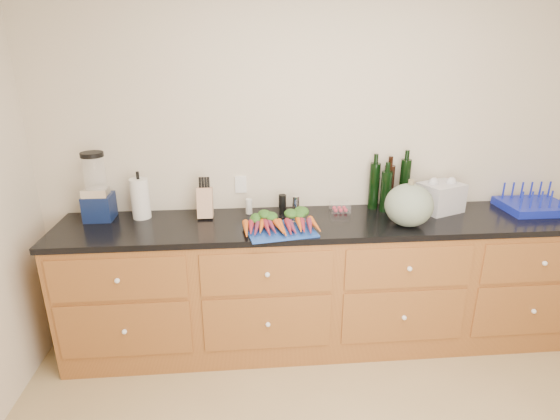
{
  "coord_description": "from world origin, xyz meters",
  "views": [
    {
      "loc": [
        -0.58,
        -1.41,
        2.0
      ],
      "look_at": [
        -0.35,
        1.2,
        1.06
      ],
      "focal_mm": 28.0,
      "sensor_mm": 36.0,
      "label": 1
    }
  ],
  "objects": [
    {
      "name": "bottles",
      "position": [
        0.45,
        1.51,
        1.1
      ],
      "size": [
        0.3,
        0.15,
        0.36
      ],
      "color": "black",
      "rests_on": "countertop"
    },
    {
      "name": "grinder_salt",
      "position": [
        -0.55,
        1.48,
        0.99
      ],
      "size": [
        0.05,
        0.05,
        0.11
      ],
      "primitive_type": "cylinder",
      "color": "silver",
      "rests_on": "countertop"
    },
    {
      "name": "dish_rack",
      "position": [
        1.49,
        1.38,
        0.98
      ],
      "size": [
        0.44,
        0.35,
        0.18
      ],
      "color": "#1220A5",
      "rests_on": "countertop"
    },
    {
      "name": "cutting_board",
      "position": [
        -0.36,
        1.14,
        0.95
      ],
      "size": [
        0.47,
        0.39,
        0.01
      ],
      "primitive_type": "cube",
      "rotation": [
        0.0,
        0.0,
        0.17
      ],
      "color": "#1D46AA",
      "rests_on": "countertop"
    },
    {
      "name": "wall_back",
      "position": [
        0.0,
        1.62,
        1.3
      ],
      "size": [
        4.1,
        0.05,
        2.6
      ],
      "primitive_type": "cube",
      "color": "beige",
      "rests_on": "ground"
    },
    {
      "name": "cabinets",
      "position": [
        0.0,
        1.3,
        0.45
      ],
      "size": [
        3.6,
        0.64,
        0.9
      ],
      "color": "brown",
      "rests_on": "ground"
    },
    {
      "name": "knife_block",
      "position": [
        -0.84,
        1.44,
        1.04
      ],
      "size": [
        0.1,
        0.1,
        0.21
      ],
      "primitive_type": "cube",
      "color": "tan",
      "rests_on": "countertop"
    },
    {
      "name": "canister_chrome",
      "position": [
        -0.22,
        1.48,
        1.0
      ],
      "size": [
        0.05,
        0.05,
        0.12
      ],
      "primitive_type": "cylinder",
      "color": "white",
      "rests_on": "countertop"
    },
    {
      "name": "carrots",
      "position": [
        -0.36,
        1.18,
        0.98
      ],
      "size": [
        0.47,
        0.32,
        0.06
      ],
      "color": "#D35A18",
      "rests_on": "cutting_board"
    },
    {
      "name": "grinder_pepper",
      "position": [
        -0.31,
        1.48,
        1.01
      ],
      "size": [
        0.05,
        0.05,
        0.13
      ],
      "primitive_type": "cylinder",
      "color": "black",
      "rests_on": "countertop"
    },
    {
      "name": "blender_appliance",
      "position": [
        -1.55,
        1.46,
        1.14
      ],
      "size": [
        0.18,
        0.18,
        0.46
      ],
      "color": "#0E1B45",
      "rests_on": "countertop"
    },
    {
      "name": "grocery_bag",
      "position": [
        0.81,
        1.42,
        1.04
      ],
      "size": [
        0.34,
        0.31,
        0.2
      ],
      "primitive_type": null,
      "rotation": [
        0.0,
        0.0,
        0.4
      ],
      "color": "silver",
      "rests_on": "countertop"
    },
    {
      "name": "countertop",
      "position": [
        0.0,
        1.3,
        0.92
      ],
      "size": [
        3.64,
        0.62,
        0.04
      ],
      "primitive_type": "cube",
      "color": "black",
      "rests_on": "cabinets"
    },
    {
      "name": "tomato_box",
      "position": [
        0.1,
        1.47,
        0.97
      ],
      "size": [
        0.13,
        0.11,
        0.06
      ],
      "primitive_type": "cube",
      "color": "white",
      "rests_on": "countertop"
    },
    {
      "name": "squash",
      "position": [
        0.48,
        1.17,
        1.08
      ],
      "size": [
        0.31,
        0.31,
        0.28
      ],
      "primitive_type": "ellipsoid",
      "color": "#5C6E5C",
      "rests_on": "countertop"
    },
    {
      "name": "paper_towel",
      "position": [
        -1.28,
        1.46,
        1.08
      ],
      "size": [
        0.12,
        0.12,
        0.27
      ],
      "primitive_type": "cylinder",
      "color": "silver",
      "rests_on": "countertop"
    }
  ]
}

